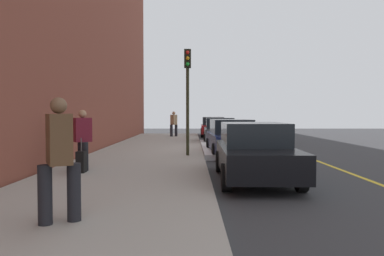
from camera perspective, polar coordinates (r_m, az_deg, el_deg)
The scene contains 13 objects.
ground_plane at distance 16.42m, azimuth 5.10°, elevation -3.94°, with size 56.00×56.00×0.00m, color #333335.
sidewalk at distance 16.45m, azimuth -6.45°, elevation -3.67°, with size 28.00×4.60×0.15m, color #A39E93.
lane_stripe_centre at distance 17.01m, azimuth 15.92°, elevation -3.79°, with size 28.00×0.14×0.01m, color gold.
snow_bank_curb at distance 17.85m, azimuth 2.43°, elevation -3.09°, with size 8.04×0.56×0.22m, color white.
parked_car_red at distance 28.72m, azimuth 3.24°, elevation 0.19°, with size 4.23×1.97×1.51m.
parked_car_charcoal at distance 22.22m, azimuth 4.27°, elevation -0.39°, with size 4.31×1.97×1.51m.
parked_car_navy at distance 15.74m, azimuth 6.09°, elevation -1.44°, with size 4.62×2.02×1.51m.
parked_car_black at distance 9.92m, azimuth 9.56°, elevation -3.58°, with size 4.57×1.97×1.51m.
pedestrian_burgundy_coat at distance 10.99m, azimuth -16.46°, elevation -1.49°, with size 0.50×0.55×1.71m.
pedestrian_tan_coat at distance 26.45m, azimuth -2.83°, elevation 0.76°, with size 0.57×0.52×1.78m.
pedestrian_brown_coat at distance 5.75m, azimuth -19.75°, elevation -4.10°, with size 0.59×0.56×1.84m.
traffic_light_pole at distance 14.31m, azimuth -0.68°, elevation 6.87°, with size 0.35×0.26×4.07m.
rolling_suitcase at distance 10.57m, azimuth -16.65°, elevation -4.99°, with size 0.34×0.22×0.94m.
Camera 1 is at (16.27, -1.46, 1.75)m, focal length 34.66 mm.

